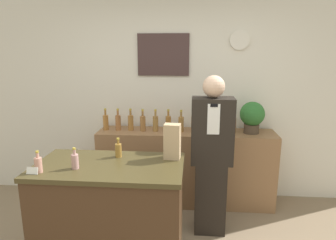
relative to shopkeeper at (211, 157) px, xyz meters
name	(u,v)px	position (x,y,z in m)	size (l,w,h in m)	color
back_wall	(173,95)	(-0.46, 0.90, 0.52)	(5.20, 0.09, 2.70)	silver
back_shelf	(186,167)	(-0.28, 0.61, -0.37)	(2.18, 0.45, 0.94)	#8E6642
display_counter	(111,216)	(-0.90, -0.63, -0.35)	(1.26, 0.70, 0.98)	#422B19
shopkeeper	(211,157)	(0.00, 0.00, 0.00)	(0.42, 0.27, 1.68)	black
potted_plant	(252,116)	(0.51, 0.61, 0.32)	(0.29, 0.29, 0.38)	#4C3D2D
paper_bag	(172,141)	(-0.38, -0.44, 0.30)	(0.15, 0.12, 0.32)	tan
price_card_left	(32,171)	(-1.44, -0.88, 0.17)	(0.09, 0.02, 0.06)	white
counter_bottle_0	(38,164)	(-1.40, -0.84, 0.21)	(0.06, 0.06, 0.18)	tan
counter_bottle_1	(75,161)	(-1.15, -0.75, 0.21)	(0.06, 0.06, 0.18)	tan
counter_bottle_2	(118,150)	(-0.86, -0.44, 0.21)	(0.06, 0.06, 0.18)	olive
shelf_bottle_0	(106,122)	(-1.29, 0.62, 0.20)	(0.07, 0.07, 0.27)	#A36D33
shelf_bottle_1	(118,122)	(-1.13, 0.62, 0.20)	(0.07, 0.07, 0.27)	#9E6539
shelf_bottle_2	(131,122)	(-0.97, 0.63, 0.20)	(0.07, 0.07, 0.27)	#9E6C34
shelf_bottle_3	(143,123)	(-0.82, 0.60, 0.20)	(0.07, 0.07, 0.27)	#996738
shelf_bottle_4	(156,123)	(-0.66, 0.61, 0.20)	(0.07, 0.07, 0.27)	olive
shelf_bottle_5	(168,123)	(-0.50, 0.62, 0.20)	(0.07, 0.07, 0.27)	#9D6830
shelf_bottle_6	(181,124)	(-0.34, 0.60, 0.20)	(0.07, 0.07, 0.27)	olive
shelf_bottle_7	(194,124)	(-0.18, 0.61, 0.20)	(0.07, 0.07, 0.27)	#996837
shelf_bottle_8	(207,124)	(-0.03, 0.60, 0.20)	(0.07, 0.07, 0.27)	#9A6B3F
shelf_bottle_9	(220,124)	(0.13, 0.62, 0.20)	(0.07, 0.07, 0.27)	#98633A
shelf_bottle_10	(233,125)	(0.29, 0.60, 0.20)	(0.07, 0.07, 0.27)	#9A673E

